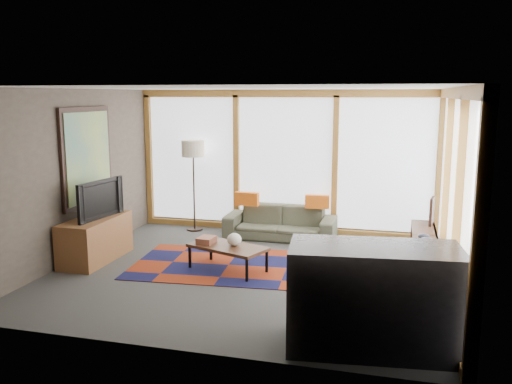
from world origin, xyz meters
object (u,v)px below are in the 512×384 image
(coffee_table, at_px, (228,258))
(television, at_px, (95,199))
(floor_lamp, at_px, (194,186))
(bar_counter, at_px, (373,298))
(sofa, at_px, (280,222))
(bookshelf, at_px, (424,251))
(tv_console, at_px, (96,239))

(coffee_table, distance_m, television, 2.23)
(floor_lamp, distance_m, bar_counter, 5.35)
(sofa, height_order, coffee_table, sofa)
(coffee_table, bearing_deg, sofa, 79.90)
(coffee_table, height_order, bookshelf, bookshelf)
(coffee_table, relative_size, bookshelf, 0.57)
(tv_console, bearing_deg, sofa, 39.05)
(bookshelf, distance_m, bar_counter, 2.90)
(bookshelf, distance_m, tv_console, 4.94)
(television, xyz_separation_m, bar_counter, (4.24, -1.94, -0.43))
(coffee_table, bearing_deg, television, -179.81)
(bar_counter, bearing_deg, television, 148.87)
(sofa, xyz_separation_m, bookshelf, (2.40, -1.08, -0.04))
(tv_console, height_order, television, television)
(television, bearing_deg, sofa, -43.22)
(television, bearing_deg, bookshelf, -71.60)
(coffee_table, relative_size, television, 1.10)
(sofa, bearing_deg, tv_console, -140.82)
(coffee_table, xyz_separation_m, television, (-2.10, -0.01, 0.77))
(tv_console, bearing_deg, television, 66.11)
(coffee_table, bearing_deg, floor_lamp, 122.27)
(floor_lamp, xyz_separation_m, tv_console, (-0.78, -2.15, -0.51))
(sofa, bearing_deg, bar_counter, -65.17)
(television, relative_size, bar_counter, 0.61)
(bookshelf, bearing_deg, floor_lamp, 163.20)
(floor_lamp, xyz_separation_m, bookshelf, (4.08, -1.23, -0.60))
(bookshelf, relative_size, television, 1.93)
(floor_lamp, relative_size, bookshelf, 0.86)
(tv_console, relative_size, bar_counter, 0.80)
(sofa, height_order, tv_console, tv_console)
(sofa, height_order, floor_lamp, floor_lamp)
(sofa, relative_size, bar_counter, 1.16)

